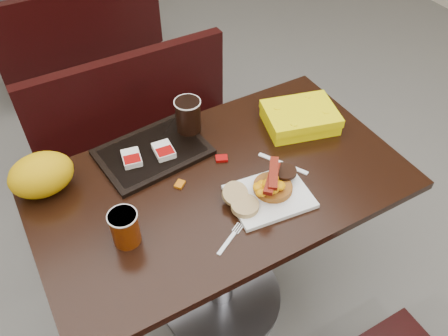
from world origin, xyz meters
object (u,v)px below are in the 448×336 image
tray (153,152)px  platter (269,196)px  fork (227,243)px  clamshell (300,118)px  hashbrown_sleeve_left (132,158)px  bench_far_s (74,33)px  knife (283,164)px  table_near (221,248)px  hashbrown_sleeve_right (164,150)px  paper_bag (41,175)px  coffee_cup_near (125,228)px  bench_near_n (149,144)px  pancake_stack (273,186)px  coffee_cup_far (188,115)px

tray → platter: bearing=-63.0°
fork → clamshell: (0.49, 0.33, 0.03)m
fork → hashbrown_sleeve_left: hashbrown_sleeve_left is taller
bench_far_s → knife: 1.99m
table_near → tray: bearing=122.1°
knife → hashbrown_sleeve_right: bearing=-154.2°
hashbrown_sleeve_left → clamshell: (0.61, -0.11, 0.01)m
hashbrown_sleeve_left → tray: bearing=19.0°
knife → hashbrown_sleeve_left: hashbrown_sleeve_left is taller
platter → fork: size_ratio=1.94×
table_near → paper_bag: bearing=154.8°
coffee_cup_near → hashbrown_sleeve_right: size_ratio=1.34×
coffee_cup_near → paper_bag: bearing=116.2°
bench_near_n → hashbrown_sleeve_right: 0.67m
knife → fork: bearing=-89.2°
paper_bag → bench_far_s: bearing=73.3°
bench_far_s → fork: 2.17m
table_near → hashbrown_sleeve_left: hashbrown_sleeve_left is taller
paper_bag → fork: bearing=-49.5°
platter → fork: (-0.20, -0.09, -0.01)m
pancake_stack → clamshell: (0.27, 0.23, 0.01)m
bench_far_s → tray: tray is taller
bench_far_s → platter: (0.10, -2.04, 0.40)m
table_near → platter: 0.42m
coffee_cup_far → hashbrown_sleeve_left: bearing=-167.7°
hashbrown_sleeve_right → knife: bearing=-30.4°
coffee_cup_near → knife: 0.57m
pancake_stack → coffee_cup_near: (-0.47, 0.05, 0.03)m
coffee_cup_near → fork: coffee_cup_near is taller
bench_near_n → hashbrown_sleeve_left: 0.68m
pancake_stack → clamshell: clamshell is taller
platter → coffee_cup_near: bearing=177.9°
table_near → hashbrown_sleeve_left: size_ratio=14.92×
bench_near_n → hashbrown_sleeve_left: size_ratio=12.44×
clamshell → bench_near_n: bearing=138.2°
coffee_cup_near → table_near: bearing=12.1°
table_near → clamshell: (0.39, 0.10, 0.41)m
table_near → hashbrown_sleeve_left: bearing=136.0°
paper_bag → platter: bearing=-32.3°
table_near → fork: bearing=-114.7°
fork → knife: same height
pancake_stack → tray: bearing=126.7°
hashbrown_sleeve_right → coffee_cup_far: 0.16m
paper_bag → pancake_stack: bearing=-30.2°
table_near → hashbrown_sleeve_right: bearing=119.9°
hashbrown_sleeve_right → paper_bag: paper_bag is taller
knife → hashbrown_sleeve_left: bearing=-149.0°
coffee_cup_near → bench_near_n: bearing=65.8°
bench_near_n → paper_bag: paper_bag is taller
pancake_stack → bench_far_s: bearing=93.4°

